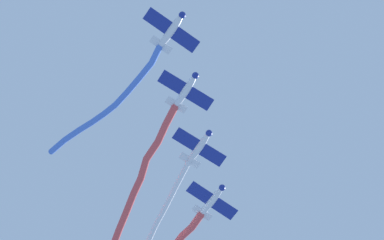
{
  "coord_description": "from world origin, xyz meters",
  "views": [
    {
      "loc": [
        -7.25,
        -4.8,
        6.48
      ],
      "look_at": [
        16.24,
        7.06,
        86.25
      ],
      "focal_mm": 65.32,
      "sensor_mm": 36.0,
      "label": 1
    }
  ],
  "objects": [
    {
      "name": "airplane_slot",
      "position": [
        27.01,
        9.69,
        86.64
      ],
      "size": [
        6.92,
        5.39,
        1.76
      ],
      "rotation": [
        0.0,
        0.0,
        4.23
      ],
      "color": "silver"
    },
    {
      "name": "smoke_trail_left_wing",
      "position": [
        21.07,
        17.06,
        86.05
      ],
      "size": [
        16.05,
        18.03,
        1.65
      ],
      "color": "#DB4C4C"
    },
    {
      "name": "airplane_left_wing",
      "position": [
        12.57,
        6.04,
        86.14
      ],
      "size": [
        6.8,
        5.44,
        1.76
      ],
      "rotation": [
        0.0,
        0.0,
        4.17
      ],
      "color": "silver"
    },
    {
      "name": "smoke_trail_right_wing",
      "position": [
        26.6,
        17.15,
        85.96
      ],
      "size": [
        12.0,
        14.61,
        1.46
      ],
      "color": "white"
    },
    {
      "name": "airplane_lead",
      "position": [
        5.35,
        4.22,
        85.89
      ],
      "size": [
        6.91,
        5.39,
        1.76
      ],
      "rotation": [
        0.0,
        0.0,
        4.23
      ],
      "color": "silver"
    },
    {
      "name": "smoke_trail_lead",
      "position": [
        10.37,
        15.58,
        87.73
      ],
      "size": [
        7.23,
        19.67,
        4.42
      ],
      "color": "#4C75DB"
    },
    {
      "name": "airplane_right_wing",
      "position": [
        19.79,
        7.87,
        86.39
      ],
      "size": [
        6.83,
        5.41,
        1.76
      ],
      "rotation": [
        0.0,
        0.0,
        4.19
      ],
      "color": "silver"
    }
  ]
}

